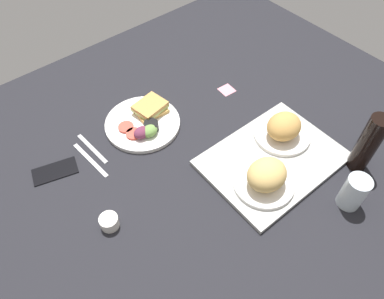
# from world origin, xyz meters

# --- Properties ---
(ground_plane) EXTENTS (1.90, 1.50, 0.03)m
(ground_plane) POSITION_xyz_m (0.00, 0.00, -0.01)
(ground_plane) COLOR black
(serving_tray) EXTENTS (0.45, 0.34, 0.02)m
(serving_tray) POSITION_xyz_m (-0.18, 0.22, 0.01)
(serving_tray) COLOR #B2B2AD
(serving_tray) RESTS_ON ground_plane
(bread_plate_near) EXTENTS (0.20, 0.20, 0.10)m
(bread_plate_near) POSITION_xyz_m (-0.27, 0.17, 0.06)
(bread_plate_near) COLOR white
(bread_plate_near) RESTS_ON serving_tray
(bread_plate_far) EXTENTS (0.20, 0.20, 0.10)m
(bread_plate_far) POSITION_xyz_m (-0.08, 0.27, 0.06)
(bread_plate_far) COLOR white
(bread_plate_far) RESTS_ON serving_tray
(plate_with_salad) EXTENTS (0.27, 0.27, 0.05)m
(plate_with_salad) POSITION_xyz_m (0.06, -0.20, 0.02)
(plate_with_salad) COLOR white
(plate_with_salad) RESTS_ON ground_plane
(drinking_glass) EXTENTS (0.07, 0.07, 0.12)m
(drinking_glass) POSITION_xyz_m (-0.24, 0.48, 0.06)
(drinking_glass) COLOR silver
(drinking_glass) RESTS_ON ground_plane
(soda_bottle) EXTENTS (0.06, 0.06, 0.22)m
(soda_bottle) POSITION_xyz_m (-0.38, 0.41, 0.11)
(soda_bottle) COLOR black
(soda_bottle) RESTS_ON ground_plane
(espresso_cup) EXTENTS (0.06, 0.06, 0.04)m
(espresso_cup) POSITION_xyz_m (0.37, 0.07, 0.02)
(espresso_cup) COLOR silver
(espresso_cup) RESTS_ON ground_plane
(fork) EXTENTS (0.03, 0.17, 0.01)m
(fork) POSITION_xyz_m (0.26, -0.22, 0.00)
(fork) COLOR #B7B7BC
(fork) RESTS_ON ground_plane
(knife) EXTENTS (0.03, 0.19, 0.01)m
(knife) POSITION_xyz_m (0.29, -0.18, 0.00)
(knife) COLOR #B7B7BC
(knife) RESTS_ON ground_plane
(cell_phone) EXTENTS (0.16, 0.11, 0.01)m
(cell_phone) POSITION_xyz_m (0.41, -0.21, 0.00)
(cell_phone) COLOR black
(cell_phone) RESTS_ON ground_plane
(sticky_note) EXTENTS (0.06, 0.06, 0.00)m
(sticky_note) POSITION_xyz_m (-0.30, -0.14, 0.00)
(sticky_note) COLOR pink
(sticky_note) RESTS_ON ground_plane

